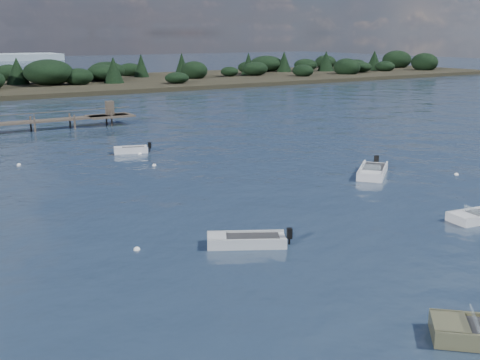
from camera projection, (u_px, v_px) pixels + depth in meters
ground at (47, 115)px, 76.62m from camera, size 400.00×400.00×0.00m
tender_far_white at (131, 151)px, 52.59m from camera, size 3.28×1.98×1.10m
dinghy_mid_grey at (246, 242)px, 29.67m from camera, size 4.09×3.18×1.06m
dinghy_mid_white_b at (373, 173)px, 44.36m from camera, size 4.83×4.43×1.28m
buoy_c at (137, 250)px, 29.05m from camera, size 0.32×0.32×0.32m
buoy_d at (456, 175)px, 44.44m from camera, size 0.32×0.32×0.32m
buoy_e at (140, 154)px, 52.01m from camera, size 0.32×0.32×0.32m
buoy_extra_a at (154, 166)px, 47.51m from camera, size 0.32×0.32×0.32m
buoy_extra_b at (19, 165)px, 47.69m from camera, size 0.32×0.32×0.32m
far_headland at (117, 75)px, 121.96m from camera, size 190.00×40.00×5.80m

